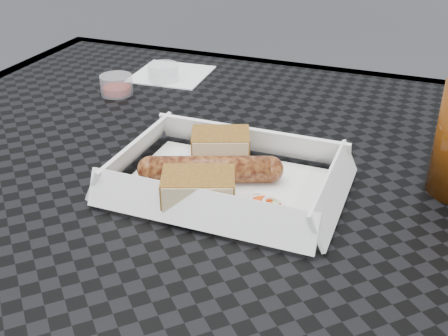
# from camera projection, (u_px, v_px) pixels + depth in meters

# --- Properties ---
(patio_table) EXTENTS (0.80, 0.80, 0.74)m
(patio_table) POSITION_uv_depth(u_px,v_px,m) (167.00, 201.00, 0.74)
(patio_table) COLOR black
(patio_table) RESTS_ON ground
(food_tray) EXTENTS (0.22, 0.15, 0.00)m
(food_tray) POSITION_uv_depth(u_px,v_px,m) (227.00, 186.00, 0.62)
(food_tray) COLOR white
(food_tray) RESTS_ON patio_table
(bratwurst) EXTENTS (0.15, 0.08, 0.03)m
(bratwurst) POSITION_uv_depth(u_px,v_px,m) (210.00, 169.00, 0.62)
(bratwurst) COLOR brown
(bratwurst) RESTS_ON food_tray
(bread_near) EXTENTS (0.08, 0.07, 0.04)m
(bread_near) POSITION_uv_depth(u_px,v_px,m) (221.00, 149.00, 0.65)
(bread_near) COLOR brown
(bread_near) RESTS_ON food_tray
(bread_far) EXTENTS (0.09, 0.07, 0.04)m
(bread_far) POSITION_uv_depth(u_px,v_px,m) (198.00, 191.00, 0.57)
(bread_far) COLOR brown
(bread_far) RESTS_ON food_tray
(veg_garnish) EXTENTS (0.03, 0.03, 0.00)m
(veg_garnish) POSITION_uv_depth(u_px,v_px,m) (266.00, 210.00, 0.57)
(veg_garnish) COLOR #D63C09
(veg_garnish) RESTS_ON food_tray
(napkin) EXTENTS (0.13, 0.13, 0.00)m
(napkin) POSITION_uv_depth(u_px,v_px,m) (172.00, 74.00, 0.95)
(napkin) COLOR white
(napkin) RESTS_ON patio_table
(condiment_cup_sauce) EXTENTS (0.05, 0.05, 0.03)m
(condiment_cup_sauce) POSITION_uv_depth(u_px,v_px,m) (116.00, 85.00, 0.87)
(condiment_cup_sauce) COLOR maroon
(condiment_cup_sauce) RESTS_ON patio_table
(condiment_cup_empty) EXTENTS (0.05, 0.05, 0.03)m
(condiment_cup_empty) POSITION_uv_depth(u_px,v_px,m) (163.00, 73.00, 0.92)
(condiment_cup_empty) COLOR silver
(condiment_cup_empty) RESTS_ON patio_table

